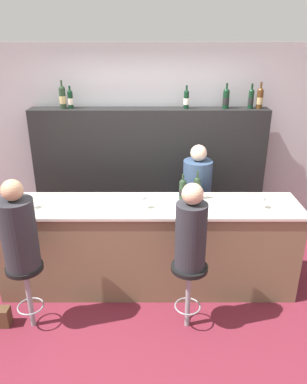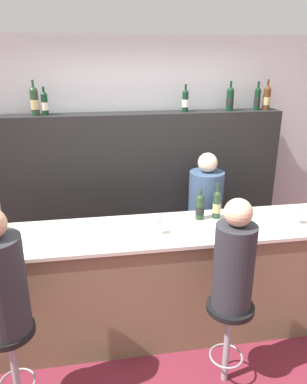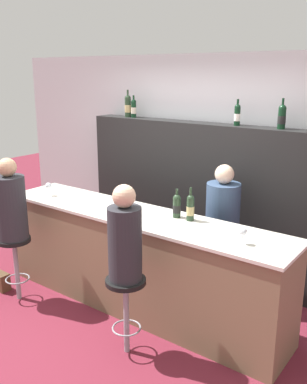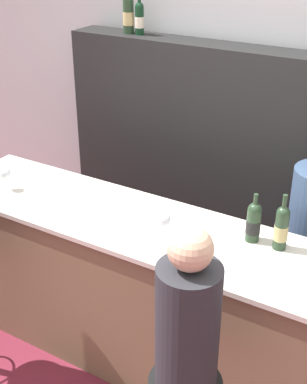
{
  "view_description": "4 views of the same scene",
  "coord_description": "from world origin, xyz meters",
  "px_view_note": "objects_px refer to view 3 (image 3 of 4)",
  "views": [
    {
      "loc": [
        0.06,
        -3.27,
        2.7
      ],
      "look_at": [
        0.04,
        0.28,
        1.19
      ],
      "focal_mm": 35.0,
      "sensor_mm": 36.0,
      "label": 1
    },
    {
      "loc": [
        -0.52,
        -2.47,
        2.41
      ],
      "look_at": [
        -0.07,
        0.33,
        1.36
      ],
      "focal_mm": 35.0,
      "sensor_mm": 36.0,
      "label": 2
    },
    {
      "loc": [
        2.53,
        -2.82,
        2.39
      ],
      "look_at": [
        0.18,
        0.34,
        1.28
      ],
      "focal_mm": 40.0,
      "sensor_mm": 36.0,
      "label": 3
    },
    {
      "loc": [
        1.18,
        -1.94,
        2.61
      ],
      "look_at": [
        -0.11,
        0.21,
        1.31
      ],
      "focal_mm": 50.0,
      "sensor_mm": 36.0,
      "label": 4
    }
  ],
  "objects_px": {
    "guest_seated_right": "(125,238)",
    "bartender": "(221,239)",
    "wine_glass_1": "(128,204)",
    "wine_bottle_backbar_1": "(134,108)",
    "wine_bottle_backbar_0": "(128,106)",
    "bar_stool_right": "(126,296)",
    "wine_bottle_backbar_3": "(282,117)",
    "wine_bottle_backbar_2": "(237,115)",
    "guest_seated_left": "(11,204)",
    "wine_glass_2": "(243,232)",
    "wine_bottle_counter_0": "(177,206)",
    "wine_glass_0": "(48,186)",
    "wine_bottle_counter_1": "(190,207)",
    "bar_stool_left": "(15,252)"
  },
  "relations": [
    {
      "from": "guest_seated_right",
      "to": "bartender",
      "type": "bearing_deg",
      "value": 81.38
    },
    {
      "from": "wine_glass_1",
      "to": "wine_bottle_backbar_1",
      "type": "bearing_deg",
      "value": 126.68
    },
    {
      "from": "wine_bottle_backbar_0",
      "to": "guest_seated_right",
      "type": "bearing_deg",
      "value": -51.0
    },
    {
      "from": "bar_stool_right",
      "to": "bartender",
      "type": "relative_size",
      "value": 0.47
    },
    {
      "from": "wine_glass_1",
      "to": "wine_bottle_backbar_3",
      "type": "bearing_deg",
      "value": 51.24
    },
    {
      "from": "wine_bottle_backbar_0",
      "to": "wine_bottle_backbar_2",
      "type": "height_order",
      "value": "wine_bottle_backbar_0"
    },
    {
      "from": "wine_bottle_backbar_1",
      "to": "guest_seated_left",
      "type": "xyz_separation_m",
      "value": [
        -0.17,
        -1.81,
        -0.87
      ]
    },
    {
      "from": "wine_bottle_backbar_2",
      "to": "bartender",
      "type": "relative_size",
      "value": 0.19
    },
    {
      "from": "wine_glass_2",
      "to": "bar_stool_right",
      "type": "xyz_separation_m",
      "value": [
        -0.78,
        -0.56,
        -0.59
      ]
    },
    {
      "from": "wine_bottle_counter_0",
      "to": "wine_glass_0",
      "type": "height_order",
      "value": "wine_bottle_counter_0"
    },
    {
      "from": "wine_bottle_counter_1",
      "to": "wine_bottle_backbar_2",
      "type": "relative_size",
      "value": 1.13
    },
    {
      "from": "bar_stool_right",
      "to": "wine_bottle_backbar_3",
      "type": "bearing_deg",
      "value": 72.53
    },
    {
      "from": "wine_bottle_backbar_0",
      "to": "wine_bottle_backbar_3",
      "type": "relative_size",
      "value": 1.11
    },
    {
      "from": "wine_bottle_backbar_1",
      "to": "wine_bottle_backbar_2",
      "type": "relative_size",
      "value": 0.98
    },
    {
      "from": "guest_seated_right",
      "to": "wine_bottle_backbar_1",
      "type": "bearing_deg",
      "value": 127.12
    },
    {
      "from": "wine_glass_1",
      "to": "guest_seated_left",
      "type": "relative_size",
      "value": 0.19
    },
    {
      "from": "guest_seated_left",
      "to": "guest_seated_right",
      "type": "distance_m",
      "value": 1.54
    },
    {
      "from": "wine_bottle_backbar_0",
      "to": "wine_bottle_backbar_2",
      "type": "xyz_separation_m",
      "value": [
        1.54,
        0.0,
        -0.02
      ]
    },
    {
      "from": "wine_bottle_counter_1",
      "to": "wine_glass_1",
      "type": "bearing_deg",
      "value": -157.44
    },
    {
      "from": "wine_bottle_counter_0",
      "to": "bar_stool_right",
      "type": "distance_m",
      "value": 1.0
    },
    {
      "from": "bar_stool_left",
      "to": "guest_seated_left",
      "type": "height_order",
      "value": "guest_seated_left"
    },
    {
      "from": "wine_bottle_backbar_0",
      "to": "wine_bottle_backbar_1",
      "type": "relative_size",
      "value": 1.24
    },
    {
      "from": "bar_stool_right",
      "to": "wine_glass_1",
      "type": "bearing_deg",
      "value": 128.1
    },
    {
      "from": "wine_bottle_backbar_0",
      "to": "wine_glass_1",
      "type": "distance_m",
      "value": 1.82
    },
    {
      "from": "wine_bottle_backbar_0",
      "to": "wine_glass_0",
      "type": "distance_m",
      "value": 1.51
    },
    {
      "from": "wine_glass_1",
      "to": "wine_glass_0",
      "type": "bearing_deg",
      "value": -180.0
    },
    {
      "from": "wine_bottle_backbar_0",
      "to": "wine_bottle_backbar_1",
      "type": "height_order",
      "value": "wine_bottle_backbar_0"
    },
    {
      "from": "wine_bottle_backbar_0",
      "to": "wine_glass_1",
      "type": "height_order",
      "value": "wine_bottle_backbar_0"
    },
    {
      "from": "wine_bottle_backbar_3",
      "to": "bar_stool_left",
      "type": "height_order",
      "value": "wine_bottle_backbar_3"
    },
    {
      "from": "wine_bottle_counter_1",
      "to": "bar_stool_right",
      "type": "bearing_deg",
      "value": -99.59
    },
    {
      "from": "wine_bottle_backbar_2",
      "to": "wine_glass_2",
      "type": "relative_size",
      "value": 1.99
    },
    {
      "from": "wine_bottle_backbar_0",
      "to": "wine_bottle_backbar_3",
      "type": "distance_m",
      "value": 2.04
    },
    {
      "from": "wine_glass_1",
      "to": "guest_seated_right",
      "type": "relative_size",
      "value": 0.19
    },
    {
      "from": "wine_bottle_backbar_1",
      "to": "guest_seated_right",
      "type": "distance_m",
      "value": 2.44
    },
    {
      "from": "guest_seated_left",
      "to": "bar_stool_right",
      "type": "bearing_deg",
      "value": 0.0
    },
    {
      "from": "wine_glass_0",
      "to": "bartender",
      "type": "bearing_deg",
      "value": 23.08
    },
    {
      "from": "wine_bottle_backbar_1",
      "to": "guest_seated_right",
      "type": "bearing_deg",
      "value": -52.88
    },
    {
      "from": "wine_glass_2",
      "to": "bartender",
      "type": "bearing_deg",
      "value": 127.08
    },
    {
      "from": "wine_glass_0",
      "to": "wine_bottle_backbar_1",
      "type": "bearing_deg",
      "value": 79.44
    },
    {
      "from": "wine_bottle_backbar_0",
      "to": "wine_glass_1",
      "type": "xyz_separation_m",
      "value": [
        1.03,
        -1.26,
        -0.82
      ]
    },
    {
      "from": "wine_bottle_backbar_3",
      "to": "wine_glass_1",
      "type": "distance_m",
      "value": 1.8
    },
    {
      "from": "bar_stool_right",
      "to": "wine_bottle_counter_1",
      "type": "bearing_deg",
      "value": 80.41
    },
    {
      "from": "wine_bottle_counter_1",
      "to": "wine_bottle_backbar_2",
      "type": "distance_m",
      "value": 1.29
    },
    {
      "from": "bar_stool_left",
      "to": "wine_bottle_backbar_3",
      "type": "bearing_deg",
      "value": 40.68
    },
    {
      "from": "wine_bottle_backbar_1",
      "to": "wine_glass_0",
      "type": "distance_m",
      "value": 1.51
    },
    {
      "from": "wine_bottle_backbar_3",
      "to": "guest_seated_right",
      "type": "bearing_deg",
      "value": -107.47
    },
    {
      "from": "wine_glass_0",
      "to": "bar_stool_right",
      "type": "relative_size",
      "value": 0.21
    },
    {
      "from": "wine_bottle_backbar_3",
      "to": "guest_seated_right",
      "type": "xyz_separation_m",
      "value": [
        -0.57,
        -1.81,
        -0.88
      ]
    },
    {
      "from": "wine_bottle_backbar_0",
      "to": "wine_bottle_counter_1",
      "type": "bearing_deg",
      "value": -32.42
    },
    {
      "from": "wine_bottle_backbar_2",
      "to": "wine_glass_1",
      "type": "height_order",
      "value": "wine_bottle_backbar_2"
    }
  ]
}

